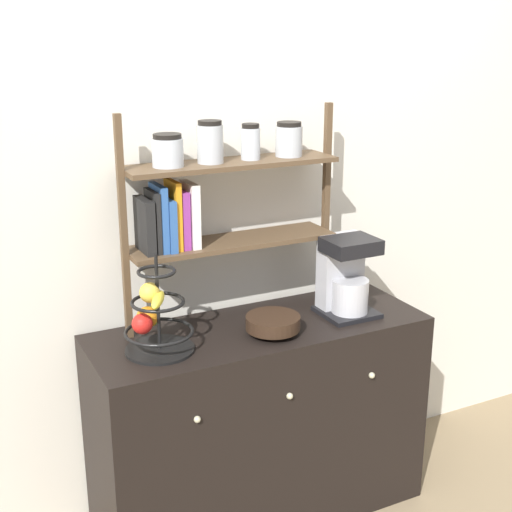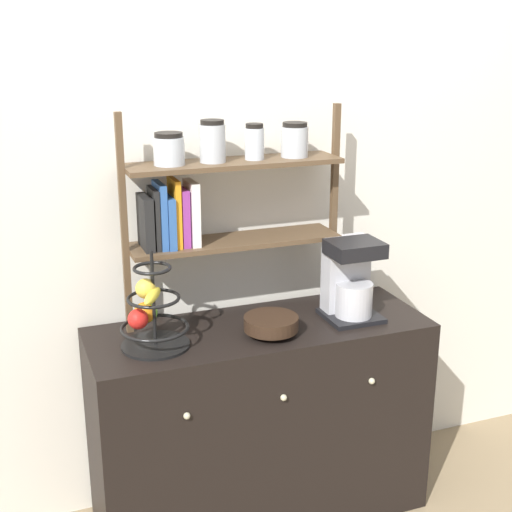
{
  "view_description": "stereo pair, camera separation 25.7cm",
  "coord_description": "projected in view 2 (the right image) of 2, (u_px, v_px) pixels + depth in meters",
  "views": [
    {
      "loc": [
        -1.12,
        -1.97,
        1.87
      ],
      "look_at": [
        -0.02,
        0.23,
        1.08
      ],
      "focal_mm": 50.0,
      "sensor_mm": 36.0,
      "label": 1
    },
    {
      "loc": [
        -0.88,
        -2.07,
        1.87
      ],
      "look_at": [
        -0.02,
        0.23,
        1.08
      ],
      "focal_mm": 50.0,
      "sensor_mm": 36.0,
      "label": 2
    }
  ],
  "objects": [
    {
      "name": "coffee_maker",
      "position": [
        350.0,
        279.0,
        2.72
      ],
      "size": [
        0.21,
        0.2,
        0.31
      ],
      "color": "black",
      "rests_on": "sideboard"
    },
    {
      "name": "fruit_stand",
      "position": [
        150.0,
        314.0,
        2.47
      ],
      "size": [
        0.24,
        0.24,
        0.35
      ],
      "color": "black",
      "rests_on": "sideboard"
    },
    {
      "name": "wall_back",
      "position": [
        235.0,
        183.0,
        2.76
      ],
      "size": [
        7.0,
        0.05,
        2.6
      ],
      "primitive_type": "cube",
      "color": "silver",
      "rests_on": "ground_plane"
    },
    {
      "name": "sideboard",
      "position": [
        260.0,
        421.0,
        2.79
      ],
      "size": [
        1.28,
        0.48,
        0.81
      ],
      "color": "black",
      "rests_on": "ground_plane"
    },
    {
      "name": "shelf_hutch",
      "position": [
        212.0,
        192.0,
        2.58
      ],
      "size": [
        0.84,
        0.2,
        0.8
      ],
      "color": "brown",
      "rests_on": "sideboard"
    },
    {
      "name": "wooden_bowl",
      "position": [
        271.0,
        324.0,
        2.58
      ],
      "size": [
        0.2,
        0.2,
        0.07
      ],
      "color": "black",
      "rests_on": "sideboard"
    }
  ]
}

